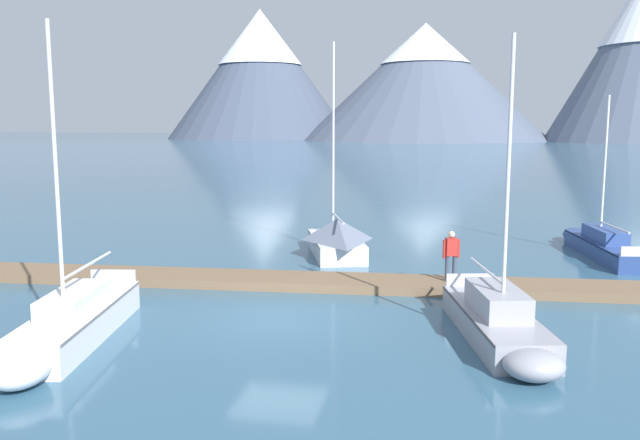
{
  "coord_description": "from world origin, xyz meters",
  "views": [
    {
      "loc": [
        4.69,
        -17.42,
        5.53
      ],
      "look_at": [
        0.0,
        6.0,
        2.0
      ],
      "focal_mm": 36.76,
      "sensor_mm": 36.0,
      "label": 1
    }
  ],
  "objects": [
    {
      "name": "person_on_dock",
      "position": [
        4.78,
        4.44,
        1.26
      ],
      "size": [
        0.56,
        0.34,
        1.69
      ],
      "color": "#384256",
      "rests_on": "dock"
    },
    {
      "name": "mountain_central_massif",
      "position": [
        -4.79,
        208.41,
        19.76
      ],
      "size": [
        82.14,
        82.14,
        38.45
      ],
      "color": "#4C566B",
      "rests_on": "ground"
    },
    {
      "name": "ground_plane",
      "position": [
        0.0,
        0.0,
        0.0
      ],
      "size": [
        700.0,
        700.0,
        0.0
      ],
      "primitive_type": "plane",
      "color": "#335B75"
    },
    {
      "name": "sailboat_far_berth",
      "position": [
        10.98,
        11.58,
        0.48
      ],
      "size": [
        2.37,
        7.78,
        6.69
      ],
      "color": "navy",
      "rests_on": "ground"
    },
    {
      "name": "dock",
      "position": [
        0.0,
        4.0,
        0.15
      ],
      "size": [
        28.37,
        3.97,
        0.3
      ],
      "color": "brown",
      "rests_on": "ground"
    },
    {
      "name": "sailboat_mid_dock_starboard",
      "position": [
        6.0,
        -0.71,
        0.53
      ],
      "size": [
        2.81,
        6.43,
        7.64
      ],
      "color": "#93939E",
      "rests_on": "ground"
    },
    {
      "name": "mountain_west_summit",
      "position": [
        -64.88,
        218.57,
        24.31
      ],
      "size": [
        67.93,
        67.93,
        46.55
      ],
      "color": "#424C60",
      "rests_on": "ground"
    },
    {
      "name": "sailboat_mid_dock_port",
      "position": [
        -0.03,
        9.55,
        0.77
      ],
      "size": [
        3.53,
        6.02,
        8.92
      ],
      "color": "silver",
      "rests_on": "ground"
    },
    {
      "name": "sailboat_second_berth",
      "position": [
        -4.6,
        -3.06,
        0.54
      ],
      "size": [
        2.57,
        7.03,
        7.92
      ],
      "color": "white",
      "rests_on": "ground"
    }
  ]
}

